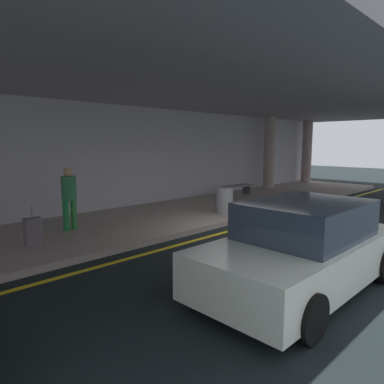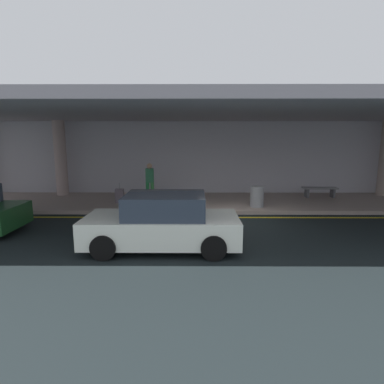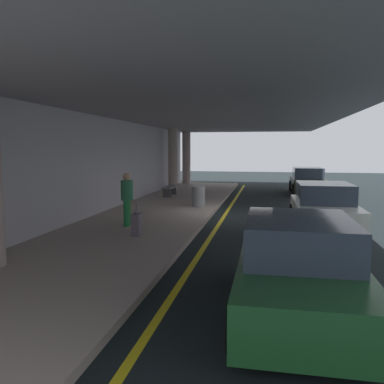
{
  "view_description": "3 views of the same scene",
  "coord_description": "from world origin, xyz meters",
  "px_view_note": "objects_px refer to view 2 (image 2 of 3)",
  "views": [
    {
      "loc": [
        -7.47,
        -5.5,
        2.44
      ],
      "look_at": [
        -0.03,
        2.07,
        0.96
      ],
      "focal_mm": 32.48,
      "sensor_mm": 36.0,
      "label": 1
    },
    {
      "loc": [
        -1.4,
        -11.01,
        2.97
      ],
      "look_at": [
        -1.49,
        1.95,
        0.74
      ],
      "focal_mm": 29.48,
      "sensor_mm": 36.0,
      "label": 2
    },
    {
      "loc": [
        -15.02,
        -1.04,
        2.56
      ],
      "look_at": [
        -0.27,
        1.79,
        0.92
      ],
      "focal_mm": 36.8,
      "sensor_mm": 36.0,
      "label": 3
    }
  ],
  "objects_px": {
    "support_column_left_mid": "(61,158)",
    "suitcase_upright_primary": "(120,196)",
    "traveler_with_luggage": "(150,179)",
    "car_white": "(163,223)",
    "trash_bin_steel": "(257,197)",
    "bench_metal": "(320,190)"
  },
  "relations": [
    {
      "from": "support_column_left_mid",
      "to": "traveler_with_luggage",
      "type": "height_order",
      "value": "support_column_left_mid"
    },
    {
      "from": "car_white",
      "to": "suitcase_upright_primary",
      "type": "distance_m",
      "value": 5.86
    },
    {
      "from": "car_white",
      "to": "traveler_with_luggage",
      "type": "bearing_deg",
      "value": 96.6
    },
    {
      "from": "traveler_with_luggage",
      "to": "bench_metal",
      "type": "xyz_separation_m",
      "value": [
        8.06,
        0.64,
        -0.61
      ]
    },
    {
      "from": "suitcase_upright_primary",
      "to": "trash_bin_steel",
      "type": "height_order",
      "value": "suitcase_upright_primary"
    },
    {
      "from": "support_column_left_mid",
      "to": "suitcase_upright_primary",
      "type": "distance_m",
      "value": 4.19
    },
    {
      "from": "support_column_left_mid",
      "to": "suitcase_upright_primary",
      "type": "relative_size",
      "value": 4.06
    },
    {
      "from": "support_column_left_mid",
      "to": "traveler_with_luggage",
      "type": "bearing_deg",
      "value": -15.79
    },
    {
      "from": "support_column_left_mid",
      "to": "traveler_with_luggage",
      "type": "distance_m",
      "value": 4.83
    },
    {
      "from": "traveler_with_luggage",
      "to": "trash_bin_steel",
      "type": "distance_m",
      "value": 4.89
    },
    {
      "from": "bench_metal",
      "to": "trash_bin_steel",
      "type": "height_order",
      "value": "trash_bin_steel"
    },
    {
      "from": "car_white",
      "to": "traveler_with_luggage",
      "type": "distance_m",
      "value": 6.19
    },
    {
      "from": "suitcase_upright_primary",
      "to": "bench_metal",
      "type": "relative_size",
      "value": 0.56
    },
    {
      "from": "support_column_left_mid",
      "to": "traveler_with_luggage",
      "type": "xyz_separation_m",
      "value": [
        4.57,
        -1.29,
        -0.86
      ]
    },
    {
      "from": "support_column_left_mid",
      "to": "suitcase_upright_primary",
      "type": "height_order",
      "value": "support_column_left_mid"
    },
    {
      "from": "car_white",
      "to": "trash_bin_steel",
      "type": "distance_m",
      "value": 5.75
    },
    {
      "from": "car_white",
      "to": "bench_metal",
      "type": "xyz_separation_m",
      "value": [
        6.87,
        6.7,
        -0.21
      ]
    },
    {
      "from": "traveler_with_luggage",
      "to": "bench_metal",
      "type": "bearing_deg",
      "value": -98.26
    },
    {
      "from": "support_column_left_mid",
      "to": "trash_bin_steel",
      "type": "xyz_separation_m",
      "value": [
        9.2,
        -2.75,
        -1.4
      ]
    },
    {
      "from": "support_column_left_mid",
      "to": "trash_bin_steel",
      "type": "height_order",
      "value": "support_column_left_mid"
    },
    {
      "from": "bench_metal",
      "to": "trash_bin_steel",
      "type": "xyz_separation_m",
      "value": [
        -3.42,
        -2.1,
        0.07
      ]
    },
    {
      "from": "car_white",
      "to": "trash_bin_steel",
      "type": "bearing_deg",
      "value": 48.71
    }
  ]
}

